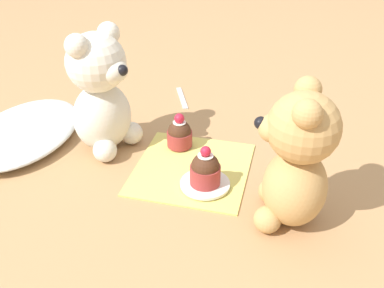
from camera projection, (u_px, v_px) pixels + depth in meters
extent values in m
plane|color=tan|center=(192.00, 169.00, 0.84)|extent=(4.00, 4.00, 0.00)
cube|color=#E0D166|center=(192.00, 168.00, 0.84)|extent=(0.22, 0.21, 0.01)
ellipsoid|color=white|center=(24.00, 132.00, 0.91)|extent=(0.29, 0.20, 0.04)
ellipsoid|color=silver|center=(103.00, 116.00, 0.87)|extent=(0.15, 0.14, 0.13)
sphere|color=silver|center=(96.00, 62.00, 0.81)|extent=(0.11, 0.11, 0.11)
ellipsoid|color=silver|center=(114.00, 71.00, 0.79)|extent=(0.07, 0.06, 0.04)
sphere|color=black|center=(122.00, 70.00, 0.78)|extent=(0.02, 0.02, 0.02)
sphere|color=silver|center=(77.00, 46.00, 0.76)|extent=(0.04, 0.04, 0.04)
sphere|color=silver|center=(108.00, 33.00, 0.81)|extent=(0.04, 0.04, 0.04)
sphere|color=silver|center=(105.00, 150.00, 0.85)|extent=(0.05, 0.05, 0.05)
sphere|color=silver|center=(132.00, 133.00, 0.90)|extent=(0.05, 0.05, 0.05)
ellipsoid|color=tan|center=(294.00, 187.00, 0.69)|extent=(0.11, 0.10, 0.13)
sphere|color=tan|center=(304.00, 127.00, 0.63)|extent=(0.11, 0.11, 0.11)
ellipsoid|color=tan|center=(274.00, 128.00, 0.64)|extent=(0.05, 0.05, 0.04)
sphere|color=black|center=(261.00, 123.00, 0.64)|extent=(0.02, 0.02, 0.02)
sphere|color=tan|center=(308.00, 90.00, 0.64)|extent=(0.04, 0.04, 0.04)
sphere|color=tan|center=(307.00, 114.00, 0.58)|extent=(0.04, 0.04, 0.04)
sphere|color=tan|center=(271.00, 191.00, 0.75)|extent=(0.04, 0.04, 0.04)
sphere|color=tan|center=(267.00, 219.00, 0.69)|extent=(0.04, 0.04, 0.04)
cylinder|color=#993333|center=(180.00, 138.00, 0.89)|extent=(0.05, 0.05, 0.03)
sphere|color=#472819|center=(180.00, 132.00, 0.88)|extent=(0.05, 0.05, 0.05)
cylinder|color=white|center=(179.00, 122.00, 0.87)|extent=(0.03, 0.03, 0.00)
sphere|color=red|center=(179.00, 118.00, 0.86)|extent=(0.02, 0.02, 0.02)
cylinder|color=white|center=(205.00, 184.00, 0.79)|extent=(0.09, 0.09, 0.01)
cylinder|color=#993333|center=(205.00, 175.00, 0.78)|extent=(0.05, 0.05, 0.03)
sphere|color=#472819|center=(205.00, 167.00, 0.77)|extent=(0.05, 0.05, 0.05)
cylinder|color=white|center=(206.00, 156.00, 0.75)|extent=(0.03, 0.03, 0.00)
sphere|color=red|center=(206.00, 151.00, 0.75)|extent=(0.02, 0.02, 0.02)
cube|color=silver|center=(182.00, 97.00, 1.08)|extent=(0.11, 0.06, 0.01)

